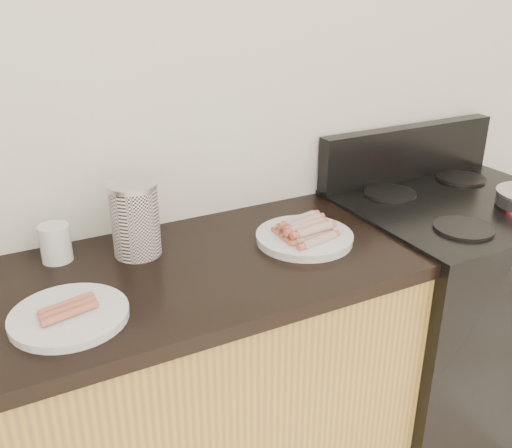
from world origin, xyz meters
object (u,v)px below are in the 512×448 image
mug (55,243)px  canister (135,219)px  stove (444,315)px  side_plate (69,316)px  main_plate (304,239)px

mug → canister: bearing=-17.2°
stove → side_plate: (-1.32, -0.09, 0.45)m
side_plate → mug: (0.03, 0.32, 0.04)m
side_plate → canister: 0.36m
main_plate → mug: 0.70m
side_plate → mug: 0.32m
side_plate → main_plate: bearing=8.2°
stove → main_plate: bearing=179.5°
stove → side_plate: size_ratio=3.40×
side_plate → canister: size_ratio=1.28×
mug → side_plate: bearing=-95.6°
side_plate → mug: bearing=84.4°
side_plate → mug: mug is taller
stove → mug: 1.40m
side_plate → canister: canister is taller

